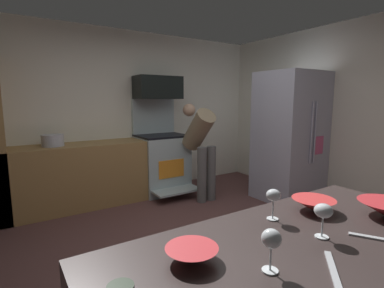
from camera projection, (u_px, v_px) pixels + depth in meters
ground_plane at (204, 251)px, 2.96m from camera, size 5.20×4.80×0.02m
wall_back at (121, 113)px, 4.70m from camera, size 5.20×0.12×2.60m
wall_right at (350, 115)px, 4.13m from camera, size 0.12×4.80×2.60m
lower_cabinet_run at (69, 177)px, 4.05m from camera, size 2.40×0.60×0.90m
oven_range at (162, 161)px, 4.80m from camera, size 0.76×0.97×1.53m
microwave at (158, 88)px, 4.70m from camera, size 0.74×0.38×0.36m
refrigerator at (290, 137)px, 4.42m from camera, size 0.89×0.80×1.92m
person_cook at (200, 143)px, 4.42m from camera, size 0.31×0.69×1.45m
mixing_bowl_small at (192, 254)px, 1.11m from camera, size 0.21×0.21×0.05m
mixing_bowl_prep at (313, 205)px, 1.62m from camera, size 0.24×0.24×0.07m
wine_glass_near at (273, 197)px, 1.48m from camera, size 0.07×0.07×0.16m
wine_glass_mid at (271, 241)px, 1.03m from camera, size 0.07×0.07×0.16m
wine_glass_far at (323, 212)px, 1.29m from camera, size 0.08×0.08×0.16m
knife_chef at (380, 239)px, 1.28m from camera, size 0.15×0.22×0.01m
knife_paring at (333, 271)px, 1.04m from camera, size 0.22×0.20×0.01m
stock_pot at (53, 140)px, 3.87m from camera, size 0.28×0.28×0.16m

